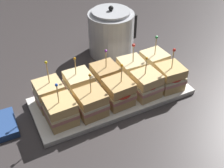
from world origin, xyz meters
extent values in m
plane|color=#383333|center=(0.00, 0.00, 0.00)|extent=(6.00, 6.00, 0.00)
cube|color=white|center=(0.00, 0.00, 0.01)|extent=(0.54, 0.22, 0.01)
cube|color=white|center=(0.00, 0.00, 0.01)|extent=(0.54, 0.22, 0.01)
cube|color=tan|center=(-0.19, -0.05, 0.03)|extent=(0.09, 0.09, 0.03)
cube|color=tan|center=(-0.19, -0.05, 0.05)|extent=(0.09, 0.09, 0.01)
cube|color=beige|center=(-0.19, -0.05, 0.06)|extent=(0.09, 0.09, 0.01)
cube|color=#E0B771|center=(-0.19, -0.05, 0.08)|extent=(0.09, 0.09, 0.03)
cylinder|color=tan|center=(-0.20, -0.05, 0.13)|extent=(0.00, 0.01, 0.08)
sphere|color=blue|center=(-0.20, -0.05, 0.16)|extent=(0.01, 0.01, 0.01)
cube|color=tan|center=(-0.10, -0.05, 0.03)|extent=(0.09, 0.09, 0.03)
cube|color=tan|center=(-0.10, -0.05, 0.05)|extent=(0.09, 0.09, 0.01)
cube|color=beige|center=(-0.10, -0.05, 0.06)|extent=(0.09, 0.09, 0.01)
cube|color=tan|center=(-0.10, -0.05, 0.08)|extent=(0.09, 0.09, 0.03)
cylinder|color=tan|center=(-0.10, -0.05, 0.13)|extent=(0.00, 0.01, 0.07)
sphere|color=orange|center=(-0.10, -0.05, 0.16)|extent=(0.01, 0.01, 0.01)
cube|color=tan|center=(0.00, -0.05, 0.03)|extent=(0.09, 0.09, 0.03)
cube|color=tan|center=(0.00, -0.05, 0.05)|extent=(0.09, 0.09, 0.01)
cube|color=beige|center=(0.00, -0.05, 0.06)|extent=(0.09, 0.09, 0.01)
cylinder|color=red|center=(0.00, -0.06, 0.07)|extent=(0.07, 0.07, 0.00)
cube|color=tan|center=(0.00, -0.05, 0.09)|extent=(0.09, 0.09, 0.03)
cylinder|color=tan|center=(0.01, -0.05, 0.13)|extent=(0.00, 0.01, 0.07)
sphere|color=orange|center=(0.01, -0.05, 0.17)|extent=(0.01, 0.01, 0.01)
cube|color=#DBB77A|center=(0.10, -0.05, 0.03)|extent=(0.09, 0.09, 0.03)
cube|color=tan|center=(0.10, -0.05, 0.05)|extent=(0.09, 0.09, 0.01)
cube|color=beige|center=(0.10, -0.05, 0.06)|extent=(0.09, 0.09, 0.01)
cylinder|color=red|center=(0.10, -0.07, 0.07)|extent=(0.05, 0.05, 0.00)
cube|color=#E8C281|center=(0.10, -0.05, 0.09)|extent=(0.09, 0.09, 0.03)
cylinder|color=tan|center=(0.10, -0.05, 0.13)|extent=(0.00, 0.01, 0.07)
sphere|color=orange|center=(0.10, -0.05, 0.16)|extent=(0.01, 0.01, 0.01)
cube|color=tan|center=(0.20, -0.05, 0.03)|extent=(0.09, 0.09, 0.03)
cube|color=tan|center=(0.20, -0.05, 0.05)|extent=(0.09, 0.09, 0.01)
cube|color=beige|center=(0.20, -0.05, 0.06)|extent=(0.09, 0.09, 0.01)
cylinder|color=red|center=(0.20, -0.07, 0.07)|extent=(0.06, 0.06, 0.00)
cube|color=#E0B771|center=(0.20, -0.05, 0.09)|extent=(0.09, 0.09, 0.03)
cylinder|color=tan|center=(0.19, -0.06, 0.13)|extent=(0.00, 0.01, 0.08)
sphere|color=red|center=(0.19, -0.06, 0.17)|extent=(0.01, 0.01, 0.01)
cube|color=#DBB77A|center=(-0.20, 0.05, 0.03)|extent=(0.09, 0.09, 0.03)
cube|color=tan|center=(-0.20, 0.05, 0.05)|extent=(0.09, 0.09, 0.01)
cube|color=beige|center=(-0.20, 0.05, 0.06)|extent=(0.09, 0.09, 0.01)
cylinder|color=red|center=(-0.20, 0.03, 0.07)|extent=(0.06, 0.06, 0.00)
cube|color=#E8C281|center=(-0.20, 0.05, 0.09)|extent=(0.09, 0.09, 0.03)
cylinder|color=tan|center=(-0.19, 0.05, 0.14)|extent=(0.00, 0.01, 0.09)
sphere|color=yellow|center=(-0.19, 0.05, 0.18)|extent=(0.01, 0.01, 0.01)
cube|color=beige|center=(-0.10, 0.05, 0.03)|extent=(0.08, 0.08, 0.03)
cube|color=tan|center=(-0.10, 0.05, 0.05)|extent=(0.09, 0.09, 0.01)
cube|color=beige|center=(-0.10, 0.05, 0.06)|extent=(0.09, 0.09, 0.01)
cylinder|color=red|center=(-0.10, 0.03, 0.07)|extent=(0.07, 0.07, 0.00)
cube|color=beige|center=(-0.10, 0.05, 0.09)|extent=(0.08, 0.08, 0.03)
cylinder|color=tan|center=(-0.10, 0.05, 0.13)|extent=(0.00, 0.01, 0.07)
sphere|color=orange|center=(-0.10, 0.05, 0.16)|extent=(0.01, 0.01, 0.01)
cube|color=tan|center=(0.00, 0.05, 0.03)|extent=(0.09, 0.09, 0.03)
cube|color=tan|center=(0.00, 0.05, 0.05)|extent=(0.09, 0.09, 0.01)
cube|color=beige|center=(0.00, 0.05, 0.06)|extent=(0.09, 0.09, 0.01)
cylinder|color=red|center=(0.00, 0.04, 0.07)|extent=(0.07, 0.07, 0.00)
cube|color=tan|center=(0.00, 0.05, 0.09)|extent=(0.09, 0.09, 0.03)
cylinder|color=tan|center=(0.00, 0.04, 0.13)|extent=(0.00, 0.00, 0.07)
sphere|color=purple|center=(0.00, 0.04, 0.17)|extent=(0.01, 0.01, 0.01)
cube|color=beige|center=(0.10, 0.05, 0.03)|extent=(0.09, 0.09, 0.03)
cube|color=tan|center=(0.10, 0.05, 0.05)|extent=(0.09, 0.09, 0.01)
cube|color=beige|center=(0.10, 0.05, 0.06)|extent=(0.09, 0.09, 0.01)
cube|color=beige|center=(0.10, 0.05, 0.08)|extent=(0.09, 0.09, 0.03)
cylinder|color=tan|center=(0.10, 0.04, 0.13)|extent=(0.00, 0.01, 0.08)
sphere|color=red|center=(0.10, 0.04, 0.16)|extent=(0.01, 0.01, 0.01)
cube|color=beige|center=(0.20, 0.05, 0.03)|extent=(0.09, 0.09, 0.03)
cube|color=#B26B60|center=(0.20, 0.05, 0.05)|extent=(0.09, 0.09, 0.01)
cube|color=beige|center=(0.20, 0.05, 0.06)|extent=(0.09, 0.09, 0.01)
cube|color=beige|center=(0.20, 0.05, 0.08)|extent=(0.09, 0.09, 0.03)
cylinder|color=tan|center=(0.19, 0.04, 0.13)|extent=(0.00, 0.00, 0.08)
sphere|color=green|center=(0.19, 0.04, 0.17)|extent=(0.01, 0.01, 0.01)
cylinder|color=#B7BABF|center=(0.13, 0.28, 0.09)|extent=(0.19, 0.19, 0.18)
cylinder|color=#B7BABF|center=(0.13, 0.28, 0.18)|extent=(0.15, 0.15, 0.01)
sphere|color=black|center=(0.13, 0.28, 0.20)|extent=(0.02, 0.02, 0.02)
cube|color=black|center=(0.24, 0.28, 0.10)|extent=(0.02, 0.02, 0.11)
camera|label=1|loc=(-0.33, -0.65, 0.64)|focal=45.00mm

